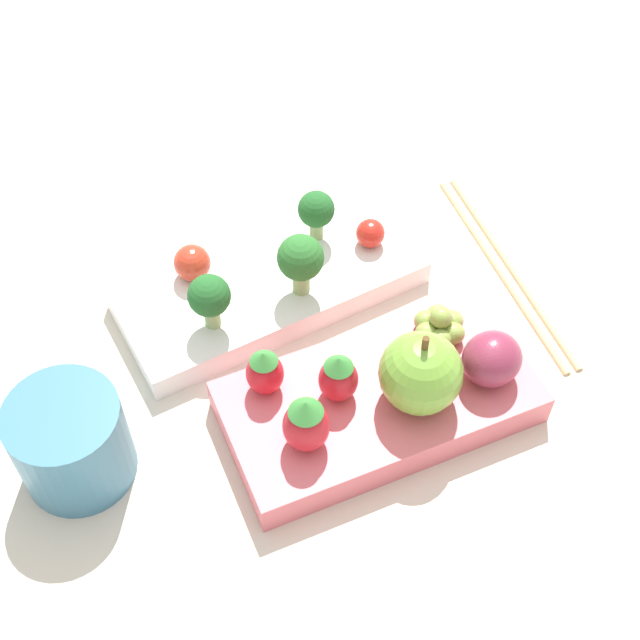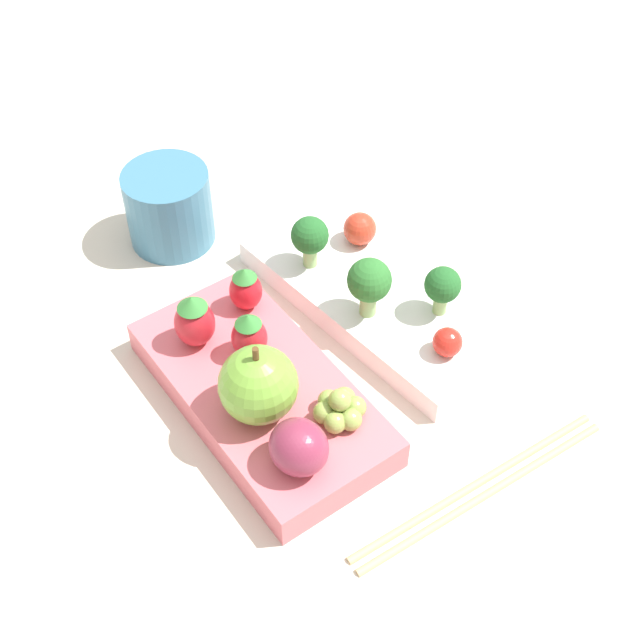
# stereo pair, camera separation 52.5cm
# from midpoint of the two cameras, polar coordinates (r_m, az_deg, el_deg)

# --- Properties ---
(ground_plane) EXTENTS (4.00, 4.00, 0.00)m
(ground_plane) POSITION_cam_midpoint_polar(r_m,az_deg,el_deg) (0.62, -20.69, -12.12)
(ground_plane) COLOR beige
(bento_box_savoury) EXTENTS (0.23, 0.10, 0.02)m
(bento_box_savoury) POSITION_cam_midpoint_polar(r_m,az_deg,el_deg) (0.65, -23.74, -7.61)
(bento_box_savoury) COLOR white
(bento_box_savoury) RESTS_ON ground_plane
(bento_box_fruit) EXTENTS (0.22, 0.13, 0.03)m
(bento_box_fruit) POSITION_cam_midpoint_polar(r_m,az_deg,el_deg) (0.57, -19.30, -17.07)
(bento_box_fruit) COLOR #DB6670
(bento_box_fruit) RESTS_ON ground_plane
(broccoli_floret_0) EXTENTS (0.03, 0.03, 0.04)m
(broccoli_floret_0) POSITION_cam_midpoint_polar(r_m,az_deg,el_deg) (0.62, -20.91, -2.70)
(broccoli_floret_0) COLOR #93B770
(broccoli_floret_0) RESTS_ON bento_box_savoury
(broccoli_floret_1) EXTENTS (0.03, 0.03, 0.05)m
(broccoli_floret_1) POSITION_cam_midpoint_polar(r_m,az_deg,el_deg) (0.60, -22.92, -6.50)
(broccoli_floret_1) COLOR #93B770
(broccoli_floret_1) RESTS_ON bento_box_savoury
(broccoli_floret_2) EXTENTS (0.03, 0.03, 0.05)m
(broccoli_floret_2) POSITION_cam_midpoint_polar(r_m,az_deg,el_deg) (0.61, -29.34, -9.03)
(broccoli_floret_2) COLOR #93B770
(broccoli_floret_2) RESTS_ON bento_box_savoury
(cherry_tomato_0) EXTENTS (0.02, 0.02, 0.02)m
(cherry_tomato_0) POSITION_cam_midpoint_polar(r_m,az_deg,el_deg) (0.62, -17.07, -4.22)
(cherry_tomato_0) COLOR red
(cherry_tomato_0) RESTS_ON bento_box_savoury
(cherry_tomato_1) EXTENTS (0.03, 0.03, 0.03)m
(cherry_tomato_1) POSITION_cam_midpoint_polar(r_m,az_deg,el_deg) (0.65, -28.94, -6.12)
(cherry_tomato_1) COLOR red
(cherry_tomato_1) RESTS_ON bento_box_savoury
(apple) EXTENTS (0.06, 0.06, 0.06)m
(apple) POSITION_cam_midpoint_polar(r_m,az_deg,el_deg) (0.53, -17.75, -16.04)
(apple) COLOR #70A838
(apple) RESTS_ON bento_box_fruit
(strawberry_0) EXTENTS (0.03, 0.03, 0.04)m
(strawberry_0) POSITION_cam_midpoint_polar(r_m,az_deg,el_deg) (0.55, -22.91, -15.63)
(strawberry_0) COLOR red
(strawberry_0) RESTS_ON bento_box_fruit
(strawberry_1) EXTENTS (0.03, 0.03, 0.05)m
(strawberry_1) POSITION_cam_midpoint_polar(r_m,az_deg,el_deg) (0.55, -26.08, -18.77)
(strawberry_1) COLOR red
(strawberry_1) RESTS_ON bento_box_fruit
(strawberry_2) EXTENTS (0.03, 0.03, 0.04)m
(strawberry_2) POSITION_cam_midpoint_polar(r_m,az_deg,el_deg) (0.58, -27.33, -14.64)
(strawberry_2) COLOR red
(strawberry_2) RESTS_ON bento_box_fruit
(plum) EXTENTS (0.04, 0.04, 0.04)m
(plum) POSITION_cam_midpoint_polar(r_m,az_deg,el_deg) (0.53, -11.89, -15.04)
(plum) COLOR #892D47
(plum) RESTS_ON bento_box_fruit
(grape_cluster) EXTENTS (0.04, 0.03, 0.03)m
(grape_cluster) POSITION_cam_midpoint_polar(r_m,az_deg,el_deg) (0.56, -14.44, -11.95)
(grape_cluster) COLOR #8EA84C
(grape_cluster) RESTS_ON bento_box_fruit
(drinking_cup) EXTENTS (0.07, 0.07, 0.07)m
(drinking_cup) POSITION_cam_midpoint_polar(r_m,az_deg,el_deg) (0.64, -38.45, -17.30)
(drinking_cup) COLOR teal
(drinking_cup) RESTS_ON ground_plane
(chopsticks_pair) EXTENTS (0.05, 0.21, 0.01)m
(chopsticks_pair) POSITION_cam_midpoint_polar(r_m,az_deg,el_deg) (0.62, -6.96, -6.58)
(chopsticks_pair) COLOR tan
(chopsticks_pair) RESTS_ON ground_plane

